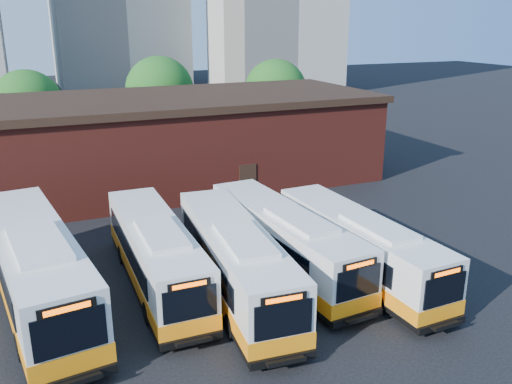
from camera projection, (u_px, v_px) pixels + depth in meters
name	position (u px, v px, depth m)	size (l,w,h in m)	color
ground	(306.00, 300.00, 23.44)	(220.00, 220.00, 0.00)	black
bus_farwest	(36.00, 271.00, 22.43)	(4.41, 13.53, 3.63)	white
bus_west	(156.00, 256.00, 24.38)	(2.52, 11.64, 3.16)	white
bus_midwest	(235.00, 263.00, 23.55)	(3.41, 12.17, 3.28)	white
bus_mideast	(284.00, 243.00, 25.75)	(3.32, 11.92, 3.21)	white
bus_east	(358.00, 249.00, 25.22)	(2.84, 11.50, 3.11)	white
transit_worker	(331.00, 291.00, 22.52)	(0.60, 0.39, 1.65)	black
depot_building	(179.00, 138.00, 39.98)	(28.60, 12.60, 6.40)	maroon
tree_west	(27.00, 105.00, 46.33)	(6.00, 6.00, 7.65)	#382314
tree_mid	(160.00, 90.00, 52.44)	(6.56, 6.56, 8.36)	#382314
tree_east	(276.00, 91.00, 54.00)	(6.24, 6.24, 7.96)	#382314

